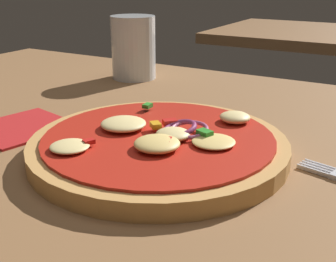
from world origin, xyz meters
TOP-DOWN VIEW (x-y plane):
  - dining_table at (0.00, 0.00)m, footprint 1.34×0.82m
  - pizza at (-0.05, 0.01)m, footprint 0.27×0.27m
  - beer_glass at (-0.27, 0.28)m, footprint 0.08×0.08m
  - napkin at (-0.23, -0.01)m, footprint 0.13×0.13m

SIDE VIEW (x-z plane):
  - dining_table at x=0.00m, z-range 0.00..0.03m
  - napkin at x=-0.23m, z-range 0.03..0.03m
  - pizza at x=-0.05m, z-range 0.03..0.06m
  - beer_glass at x=-0.27m, z-range 0.02..0.13m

